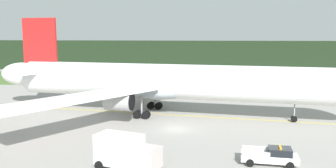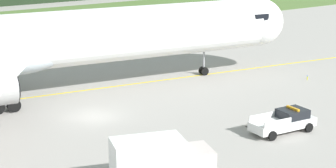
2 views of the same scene
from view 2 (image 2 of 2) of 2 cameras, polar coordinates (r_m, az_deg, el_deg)
The scene contains 7 objects.
ground at distance 50.02m, azimuth -7.39°, elevation -3.26°, with size 320.00×320.00×0.00m, color #99948F.
taxiway_centerline_main at distance 56.91m, azimuth -13.16°, elevation -1.25°, with size 80.19×0.30×0.01m, color yellow.
airliner at distance 55.53m, azimuth -14.15°, elevation 3.92°, with size 60.31×51.73×15.65m.
ops_pickup_truck at distance 46.65m, azimuth 11.58°, elevation -3.65°, with size 5.68×2.64×1.94m.
catering_truck at distance 35.62m, azimuth -0.90°, elevation -7.84°, with size 6.72×4.29×3.54m.
apron_cone at distance 47.44m, azimuth 8.24°, elevation -3.85°, with size 0.62×0.62×0.77m.
taxiway_edge_light_east at distance 63.38m, azimuth 13.73°, elevation 0.63°, with size 0.12×0.12×0.50m.
Camera 2 is at (-21.88, -42.15, 15.71)m, focal length 61.12 mm.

